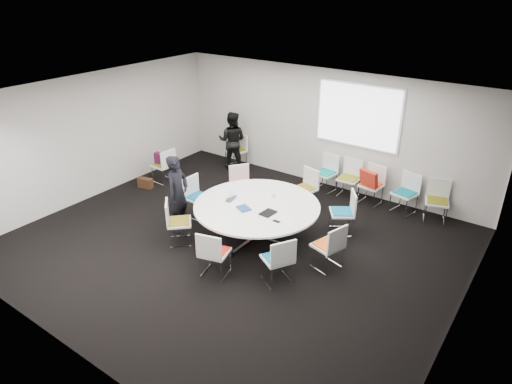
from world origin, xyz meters
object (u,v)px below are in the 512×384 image
Objects in this scene: chair_ring_g at (215,261)px; chair_back_e at (436,209)px; chair_ring_b at (342,220)px; chair_ring_h at (278,268)px; person_back at (232,141)px; cup at (273,196)px; brown_bag at (145,183)px; chair_person_back at (237,156)px; chair_back_b at (348,185)px; chair_ring_d at (242,193)px; chair_back_d at (404,201)px; chair_spare_left at (164,172)px; chair_ring_a at (327,254)px; maroon_bag at (163,158)px; chair_ring_c at (304,196)px; chair_back_c at (371,192)px; laptop at (233,199)px; chair_ring_e at (199,205)px; person_main at (178,194)px; chair_ring_f at (179,230)px; chair_back_a at (325,180)px; conference_table at (257,213)px.

chair_back_e is at bearing 43.78° from chair_ring_g.
chair_ring_h is at bearing 141.29° from chair_ring_b.
person_back reaches higher than cup.
chair_person_back is at bearing 68.12° from brown_bag.
chair_back_b is (-0.61, 1.59, 0.00)m from chair_ring_b.
chair_back_b is 2.43m from cup.
chair_ring_d is 0.57× the size of person_back.
chair_back_d is 5.72m from chair_spare_left.
chair_spare_left is 3.58m from cup.
chair_ring_a reaches higher than maroon_bag.
chair_back_e is (1.04, 2.85, 0.00)m from chair_ring_a.
person_back reaches higher than chair_ring_c.
chair_ring_d is 1.00× the size of chair_back_c.
chair_back_e is at bearing -75.59° from chair_ring_b.
chair_back_b is at bearing -35.70° from laptop.
chair_ring_e is 1.00× the size of chair_back_b.
chair_ring_c is 1.53m from chair_back_c.
chair_back_c reaches higher than cup.
person_main is (-0.35, -1.62, 0.51)m from chair_ring_d.
chair_ring_g is (-1.47, -1.31, 0.00)m from chair_ring_a.
maroon_bag is at bearing 58.62° from laptop.
chair_ring_h is (2.22, 0.05, 0.00)m from chair_ring_f.
chair_ring_d is 1.08m from chair_ring_e.
chair_ring_c and chair_back_a have the same top height.
conference_table is 2.99m from chair_back_c.
chair_ring_g is at bearing -85.11° from conference_table.
chair_spare_left is (-3.43, 0.86, -0.28)m from conference_table.
chair_ring_a is 2.20× the size of maroon_bag.
chair_ring_e is at bearing 124.07° from chair_ring_g.
chair_ring_a and chair_ring_f have the same top height.
chair_ring_a is at bearing 144.83° from chair_ring_c.
chair_back_e is (2.58, 0.02, 0.00)m from chair_back_a.
chair_ring_b reaches higher than laptop.
chair_ring_g is at bearing 41.95° from chair_back_e.
maroon_bag is (-1.97, 1.47, -0.17)m from person_main.
chair_ring_a is at bearing 53.00° from chair_back_e.
chair_back_d is 1.00× the size of chair_spare_left.
chair_back_a is (1.17, 3.73, 0.00)m from chair_ring_f.
chair_ring_d is 2.27m from chair_person_back.
chair_ring_b is 1.00× the size of chair_ring_e.
person_main is (-2.73, -1.77, 0.51)m from chair_ring_b.
laptop is at bearing 104.69° from person_back.
chair_back_a is (0.05, 2.73, -0.28)m from conference_table.
chair_ring_d and chair_back_b have the same top height.
chair_back_c is (0.11, 3.67, 0.00)m from chair_ring_h.
person_back is 17.08× the size of cup.
chair_ring_d and chair_ring_f have the same top height.
chair_spare_left is at bearing 75.49° from brown_bag.
chair_person_back is (-2.66, -0.00, 0.00)m from chair_back_a.
person_back is at bearing 35.48° from chair_ring_b.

